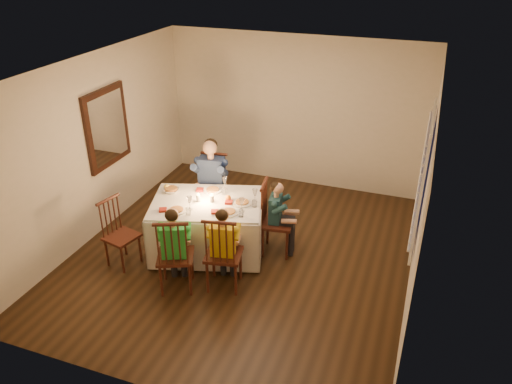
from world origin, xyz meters
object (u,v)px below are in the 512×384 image
(chair_adult, at_px, (213,219))
(child_teal, at_px, (277,251))
(child_green, at_px, (178,287))
(chair_end, at_px, (277,251))
(chair_extra, at_px, (125,263))
(serving_bowl, at_px, (171,190))
(dining_table, at_px, (207,216))
(chair_near_right, at_px, (225,285))
(child_yellow, at_px, (225,285))
(adult, at_px, (213,219))
(chair_near_left, at_px, (178,287))

(chair_adult, distance_m, child_teal, 1.31)
(chair_adult, height_order, child_green, child_green)
(chair_adult, relative_size, chair_end, 1.00)
(chair_extra, height_order, serving_bowl, serving_bowl)
(dining_table, distance_m, chair_near_right, 1.01)
(dining_table, bearing_deg, child_yellow, -68.44)
(chair_extra, height_order, adult, adult)
(chair_end, bearing_deg, chair_adult, 59.65)
(chair_end, xyz_separation_m, serving_bowl, (-1.50, -0.22, 0.81))
(child_teal, bearing_deg, dining_table, 100.43)
(child_teal, bearing_deg, chair_extra, 109.95)
(chair_near_left, bearing_deg, child_yellow, -179.37)
(chair_near_left, relative_size, serving_bowl, 4.81)
(dining_table, relative_size, serving_bowl, 7.91)
(chair_extra, relative_size, child_yellow, 0.85)
(adult, bearing_deg, chair_end, -29.88)
(chair_extra, bearing_deg, chair_adult, -9.63)
(child_yellow, distance_m, child_teal, 1.04)
(chair_end, xyz_separation_m, child_green, (-0.93, -1.20, 0.00))
(child_green, bearing_deg, chair_near_right, -179.37)
(dining_table, distance_m, child_green, 1.06)
(chair_extra, xyz_separation_m, child_yellow, (1.47, 0.02, 0.00))
(chair_near_right, bearing_deg, dining_table, -62.54)
(chair_adult, height_order, child_teal, child_teal)
(chair_adult, distance_m, serving_bowl, 1.12)
(serving_bowl, bearing_deg, adult, 68.26)
(chair_end, relative_size, chair_extra, 1.11)
(dining_table, height_order, serving_bowl, serving_bowl)
(child_green, distance_m, serving_bowl, 1.39)
(dining_table, distance_m, chair_extra, 1.29)
(chair_near_left, xyz_separation_m, child_yellow, (0.55, 0.24, 0.00))
(dining_table, bearing_deg, chair_end, 1.46)
(adult, height_order, serving_bowl, serving_bowl)
(chair_adult, xyz_separation_m, chair_near_right, (0.82, -1.46, 0.00))
(chair_near_right, relative_size, adult, 0.80)
(chair_near_right, bearing_deg, chair_near_left, 12.23)
(chair_extra, height_order, child_yellow, child_yellow)
(chair_adult, bearing_deg, chair_near_right, -68.23)
(child_green, xyz_separation_m, child_teal, (0.93, 1.20, 0.00))
(chair_extra, relative_size, child_teal, 0.89)
(dining_table, xyz_separation_m, chair_adult, (-0.30, 0.80, -0.56))
(child_green, bearing_deg, chair_end, -150.61)
(dining_table, xyz_separation_m, child_teal, (0.91, 0.31, -0.56))
(chair_end, distance_m, serving_bowl, 1.72)
(chair_near_left, distance_m, serving_bowl, 1.39)
(chair_adult, relative_size, child_teal, 0.99)
(chair_near_right, xyz_separation_m, chair_end, (0.39, 0.97, 0.00))
(chair_near_left, bearing_deg, child_teal, -150.61)
(dining_table, height_order, chair_end, dining_table)
(chair_near_right, distance_m, serving_bowl, 1.56)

